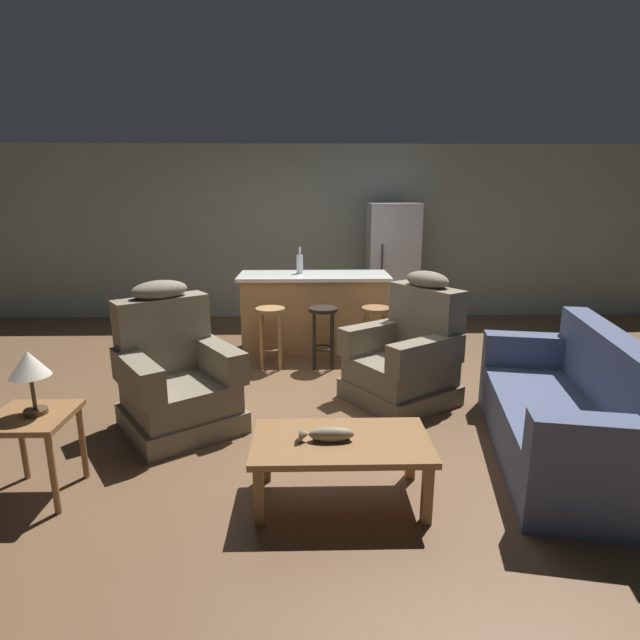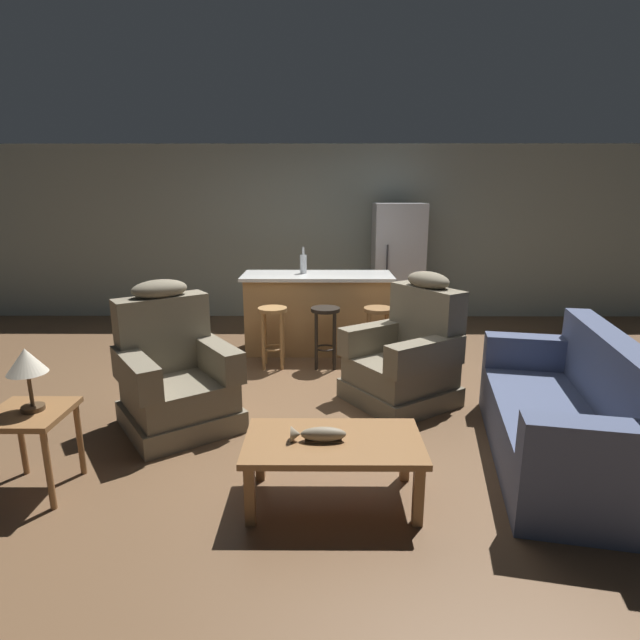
# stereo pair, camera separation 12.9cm
# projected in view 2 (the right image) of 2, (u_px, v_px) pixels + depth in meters

# --- Properties ---
(ground_plane) EXTENTS (12.00, 12.00, 0.00)m
(ground_plane) POSITION_uv_depth(u_px,v_px,m) (316.00, 391.00, 4.92)
(ground_plane) COLOR brown
(back_wall) EXTENTS (12.00, 0.05, 2.60)m
(back_wall) POSITION_uv_depth(u_px,v_px,m) (319.00, 233.00, 7.62)
(back_wall) COLOR #939E93
(back_wall) RESTS_ON ground_plane
(coffee_table) EXTENTS (1.10, 0.60, 0.42)m
(coffee_table) POSITION_uv_depth(u_px,v_px,m) (333.00, 448.00, 3.09)
(coffee_table) COLOR olive
(coffee_table) RESTS_ON ground_plane
(fish_figurine) EXTENTS (0.34, 0.10, 0.10)m
(fish_figurine) POSITION_uv_depth(u_px,v_px,m) (318.00, 435.00, 3.05)
(fish_figurine) COLOR #4C3823
(fish_figurine) RESTS_ON coffee_table
(couch) EXTENTS (1.19, 2.03, 0.94)m
(couch) POSITION_uv_depth(u_px,v_px,m) (567.00, 418.00, 3.55)
(couch) COLOR #4C5675
(couch) RESTS_ON ground_plane
(recliner_near_lamp) EXTENTS (1.17, 1.17, 1.20)m
(recliner_near_lamp) POSITION_uv_depth(u_px,v_px,m) (174.00, 376.00, 4.14)
(recliner_near_lamp) COLOR #756B56
(recliner_near_lamp) RESTS_ON ground_plane
(recliner_near_island) EXTENTS (1.16, 1.16, 1.20)m
(recliner_near_island) POSITION_uv_depth(u_px,v_px,m) (407.00, 357.00, 4.62)
(recliner_near_island) COLOR #756B56
(recliner_near_island) RESTS_ON ground_plane
(end_table) EXTENTS (0.48, 0.48, 0.56)m
(end_table) POSITION_uv_depth(u_px,v_px,m) (30.00, 425.00, 3.17)
(end_table) COLOR olive
(end_table) RESTS_ON ground_plane
(table_lamp) EXTENTS (0.24, 0.24, 0.41)m
(table_lamp) POSITION_uv_depth(u_px,v_px,m) (26.00, 364.00, 3.08)
(table_lamp) COLOR #4C3823
(table_lamp) RESTS_ON end_table
(kitchen_island) EXTENTS (1.80, 0.70, 0.95)m
(kitchen_island) POSITION_uv_depth(u_px,v_px,m) (317.00, 312.00, 6.11)
(kitchen_island) COLOR #AD7F4C
(kitchen_island) RESTS_ON ground_plane
(bar_stool_left) EXTENTS (0.32, 0.32, 0.68)m
(bar_stool_left) POSITION_uv_depth(u_px,v_px,m) (273.00, 326.00, 5.50)
(bar_stool_left) COLOR #A87A47
(bar_stool_left) RESTS_ON ground_plane
(bar_stool_middle) EXTENTS (0.32, 0.32, 0.68)m
(bar_stool_middle) POSITION_uv_depth(u_px,v_px,m) (325.00, 326.00, 5.50)
(bar_stool_middle) COLOR black
(bar_stool_middle) RESTS_ON ground_plane
(bar_stool_right) EXTENTS (0.32, 0.32, 0.68)m
(bar_stool_right) POSITION_uv_depth(u_px,v_px,m) (378.00, 326.00, 5.49)
(bar_stool_right) COLOR olive
(bar_stool_right) RESTS_ON ground_plane
(refrigerator) EXTENTS (0.70, 0.69, 1.76)m
(refrigerator) POSITION_uv_depth(u_px,v_px,m) (397.00, 266.00, 7.16)
(refrigerator) COLOR #B7B7BC
(refrigerator) RESTS_ON ground_plane
(bottle_tall_green) EXTENTS (0.08, 0.08, 0.32)m
(bottle_tall_green) POSITION_uv_depth(u_px,v_px,m) (303.00, 263.00, 6.03)
(bottle_tall_green) COLOR silver
(bottle_tall_green) RESTS_ON kitchen_island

